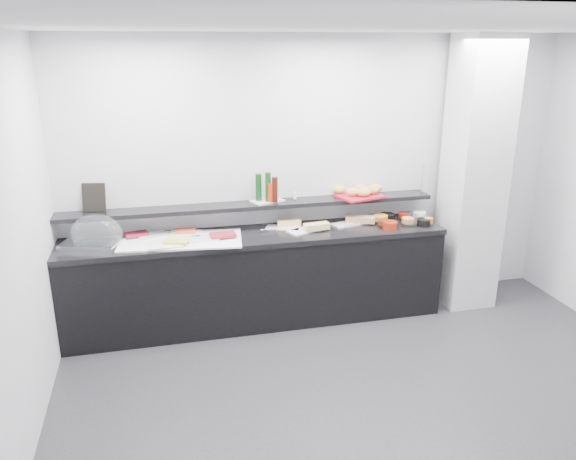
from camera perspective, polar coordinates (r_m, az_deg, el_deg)
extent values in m
plane|color=#2D2D30|center=(4.43, 10.59, -17.90)|extent=(5.00, 5.00, 0.00)
cube|color=silver|center=(5.60, 3.18, 5.49)|extent=(5.00, 0.02, 2.70)
plane|color=white|center=(3.59, 13.27, 19.51)|extent=(5.00, 5.00, 0.00)
cube|color=silver|center=(5.90, 18.36, 5.24)|extent=(0.50, 0.50, 2.70)
cube|color=black|center=(5.46, -3.18, -5.12)|extent=(3.60, 0.60, 0.85)
cube|color=black|center=(5.29, -3.27, -0.65)|extent=(3.62, 0.62, 0.05)
cube|color=black|center=(5.38, -3.65, 2.52)|extent=(3.60, 0.25, 0.04)
cube|color=silver|center=(5.27, -19.34, -1.27)|extent=(0.56, 0.46, 0.04)
ellipsoid|color=white|center=(5.18, -18.86, -0.32)|extent=(0.53, 0.43, 0.34)
cube|color=white|center=(5.17, -10.82, -1.03)|extent=(1.14, 0.64, 0.01)
cube|color=silver|center=(5.32, -13.63, -0.50)|extent=(0.31, 0.25, 0.01)
cube|color=maroon|center=(5.33, -15.14, -0.39)|extent=(0.22, 0.17, 0.02)
cube|color=white|center=(5.29, -10.40, -0.38)|extent=(0.32, 0.25, 0.01)
cube|color=#CF4F2A|center=(5.31, -10.40, -0.10)|extent=(0.20, 0.15, 0.02)
cube|color=white|center=(5.04, -12.35, -1.50)|extent=(0.31, 0.21, 0.01)
cube|color=#CBC94F|center=(5.05, -11.29, -1.14)|extent=(0.24, 0.19, 0.02)
cube|color=white|center=(5.14, -8.70, -0.88)|extent=(0.29, 0.22, 0.01)
cube|color=maroon|center=(5.16, -6.62, -0.49)|extent=(0.24, 0.16, 0.02)
cube|color=white|center=(5.42, -0.53, 0.21)|extent=(0.35, 0.26, 0.01)
cube|color=#E1BE76|center=(5.45, 0.10, 0.75)|extent=(0.23, 0.11, 0.06)
cylinder|color=#B4B6BB|center=(5.35, -2.00, 0.07)|extent=(0.16, 0.01, 0.01)
cube|color=white|center=(5.37, 1.87, 0.02)|extent=(0.41, 0.30, 0.01)
cube|color=#D2BB6E|center=(5.35, 2.92, 0.36)|extent=(0.26, 0.12, 0.06)
cylinder|color=silver|center=(5.36, 3.76, 0.08)|extent=(0.14, 0.10, 0.01)
cube|color=silver|center=(5.59, 6.35, 0.67)|extent=(0.40, 0.26, 0.01)
cube|color=tan|center=(5.61, 7.37, 1.11)|extent=(0.30, 0.22, 0.06)
cylinder|color=silver|center=(5.51, 6.46, 0.53)|extent=(0.15, 0.07, 0.01)
cylinder|color=white|center=(5.67, 8.96, 1.10)|extent=(0.21, 0.21, 0.07)
cylinder|color=orange|center=(5.68, 9.39, 1.24)|extent=(0.15, 0.15, 0.05)
cylinder|color=black|center=(5.75, 10.05, 1.30)|extent=(0.17, 0.17, 0.07)
cylinder|color=#62150E|center=(5.80, 11.69, 1.48)|extent=(0.12, 0.12, 0.05)
cylinder|color=silver|center=(5.82, 12.35, 1.36)|extent=(0.17, 0.17, 0.07)
cylinder|color=white|center=(5.88, 13.21, 1.61)|extent=(0.17, 0.17, 0.05)
cylinder|color=#99220D|center=(5.50, 10.31, 0.50)|extent=(0.16, 0.16, 0.07)
cylinder|color=#5B1E0D|center=(5.53, 9.74, 0.76)|extent=(0.12, 0.12, 0.05)
cylinder|color=white|center=(5.62, 12.25, 0.76)|extent=(0.17, 0.17, 0.07)
cylinder|color=orange|center=(5.65, 12.08, 0.98)|extent=(0.15, 0.15, 0.05)
cylinder|color=black|center=(5.66, 13.60, 0.77)|extent=(0.15, 0.15, 0.07)
cylinder|color=orange|center=(5.69, 14.09, 0.95)|extent=(0.11, 0.11, 0.05)
cube|color=black|center=(5.37, -19.11, 3.14)|extent=(0.22, 0.11, 0.26)
cube|color=beige|center=(5.39, -18.94, 3.21)|extent=(0.17, 0.06, 0.22)
cube|color=silver|center=(5.43, -2.13, 2.99)|extent=(0.34, 0.27, 0.01)
cylinder|color=#0F3812|center=(5.40, -3.01, 4.36)|extent=(0.07, 0.07, 0.26)
cylinder|color=#38120A|center=(5.35, -1.34, 4.15)|extent=(0.06, 0.06, 0.24)
cylinder|color=#10380F|center=(5.37, -2.03, 4.40)|extent=(0.07, 0.07, 0.28)
cylinder|color=red|center=(5.34, -1.79, 3.80)|extent=(0.05, 0.05, 0.18)
cylinder|color=white|center=(5.45, -1.25, 3.48)|extent=(0.04, 0.04, 0.07)
cylinder|color=white|center=(5.46, 0.69, 3.53)|extent=(0.03, 0.03, 0.07)
cube|color=#AE1224|center=(5.62, 7.34, 3.42)|extent=(0.50, 0.41, 0.02)
ellipsoid|color=gold|center=(5.65, 5.27, 4.11)|extent=(0.13, 0.10, 0.08)
ellipsoid|color=tan|center=(5.73, 7.46, 4.22)|extent=(0.16, 0.13, 0.08)
ellipsoid|color=tan|center=(5.77, 8.91, 4.27)|extent=(0.16, 0.12, 0.08)
ellipsoid|color=tan|center=(5.57, 7.71, 3.80)|extent=(0.16, 0.12, 0.08)
ellipsoid|color=tan|center=(5.58, 6.64, 3.87)|extent=(0.15, 0.10, 0.08)
ellipsoid|color=#B49444|center=(5.64, 7.90, 3.97)|extent=(0.15, 0.10, 0.08)
ellipsoid|color=tan|center=(5.67, 8.61, 4.04)|extent=(0.14, 0.10, 0.08)
cylinder|color=silver|center=(5.88, 13.84, 5.11)|extent=(0.10, 0.10, 0.30)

